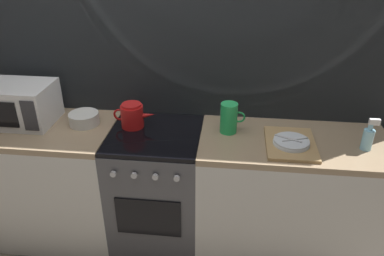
{
  "coord_description": "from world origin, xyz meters",
  "views": [
    {
      "loc": [
        0.49,
        -2.11,
        2.08
      ],
      "look_at": [
        0.24,
        0.0,
        0.95
      ],
      "focal_mm": 35.31,
      "sensor_mm": 36.0,
      "label": 1
    }
  ],
  "objects": [
    {
      "name": "dish_pile",
      "position": [
        0.86,
        -0.07,
        0.92
      ],
      "size": [
        0.3,
        0.4,
        0.06
      ],
      "color": "tan",
      "rests_on": "counter_right"
    },
    {
      "name": "pitcher",
      "position": [
        0.48,
        0.07,
        1.0
      ],
      "size": [
        0.16,
        0.11,
        0.2
      ],
      "color": "green",
      "rests_on": "counter_right"
    },
    {
      "name": "kettle",
      "position": [
        -0.16,
        0.07,
        0.98
      ],
      "size": [
        0.28,
        0.15,
        0.17
      ],
      "color": "red",
      "rests_on": "stove_unit"
    },
    {
      "name": "microwave",
      "position": [
        -0.93,
        0.05,
        1.04
      ],
      "size": [
        0.46,
        0.35,
        0.27
      ],
      "color": "white",
      "rests_on": "counter_left"
    },
    {
      "name": "ground_plane",
      "position": [
        0.0,
        0.0,
        0.0
      ],
      "size": [
        8.0,
        8.0,
        0.0
      ],
      "primitive_type": "plane",
      "color": "#6B6054"
    },
    {
      "name": "back_wall",
      "position": [
        0.0,
        0.32,
        1.2
      ],
      "size": [
        3.6,
        0.05,
        2.4
      ],
      "color": "gray",
      "rests_on": "ground_plane"
    },
    {
      "name": "counter_right",
      "position": [
        0.9,
        0.0,
        0.45
      ],
      "size": [
        1.2,
        0.6,
        0.9
      ],
      "color": "silver",
      "rests_on": "ground_plane"
    },
    {
      "name": "stove_unit",
      "position": [
        -0.0,
        -0.0,
        0.45
      ],
      "size": [
        0.6,
        0.63,
        0.9
      ],
      "color": "#4C4C51",
      "rests_on": "ground_plane"
    },
    {
      "name": "mixing_bowl",
      "position": [
        -0.5,
        0.07,
        0.94
      ],
      "size": [
        0.2,
        0.2,
        0.08
      ],
      "primitive_type": "cylinder",
      "color": "silver",
      "rests_on": "counter_left"
    },
    {
      "name": "counter_left",
      "position": [
        -0.9,
        0.0,
        0.45
      ],
      "size": [
        1.2,
        0.6,
        0.9
      ],
      "color": "silver",
      "rests_on": "ground_plane"
    },
    {
      "name": "spray_bottle",
      "position": [
        1.3,
        -0.06,
        0.98
      ],
      "size": [
        0.08,
        0.06,
        0.2
      ],
      "color": "#8CCCE5",
      "rests_on": "counter_right"
    }
  ]
}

